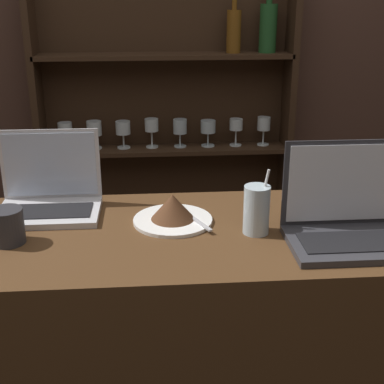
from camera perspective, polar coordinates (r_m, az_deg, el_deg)
name	(u,v)px	position (r m, az deg, el deg)	size (l,w,h in m)	color
back_wall	(148,62)	(2.59, -4.76, 13.70)	(7.00, 0.06, 2.70)	#4C3328
back_shelf	(169,156)	(2.61, -2.52, 3.90)	(1.19, 0.18, 1.74)	#332114
laptop_near	(49,194)	(1.62, -14.98, -0.19)	(0.29, 0.20, 0.23)	silver
laptop_far	(353,219)	(1.45, 16.80, -2.77)	(0.35, 0.22, 0.25)	#333338
cake_plate	(173,211)	(1.50, -2.06, -2.05)	(0.22, 0.22, 0.08)	white
water_glass	(257,210)	(1.43, 6.90, -1.89)	(0.07, 0.07, 0.18)	silver
coffee_cup	(7,226)	(1.45, -19.12, -3.47)	(0.09, 0.09, 0.09)	#2D2D33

